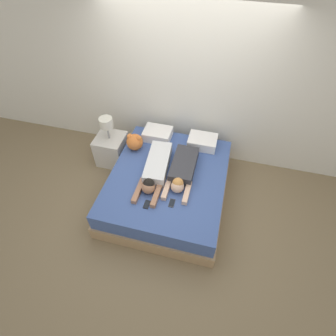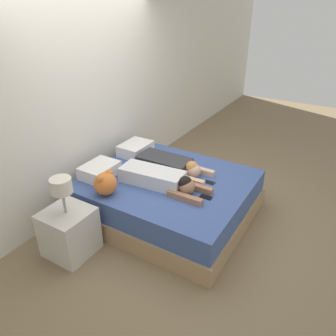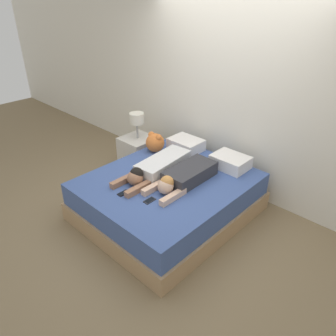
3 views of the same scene
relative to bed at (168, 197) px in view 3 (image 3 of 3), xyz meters
The scene contains 11 objects.
ground_plane 0.25m from the bed, ahead, with size 12.00×12.00×0.00m, color #7F6B4C.
wall_back 1.55m from the bed, 90.00° to the left, with size 12.00×0.06×2.60m.
bed is the anchor object (origin of this frame).
pillow_head_left 0.91m from the bed, 116.24° to the left, with size 0.45×0.34×0.16m.
pillow_head_right 0.91m from the bed, 63.76° to the left, with size 0.45×0.34×0.16m.
person_left 0.40m from the bed, behind, with size 0.38×1.12×0.22m.
person_right 0.40m from the bed, 18.19° to the left, with size 0.36×0.98×0.21m.
cell_phone_left 0.65m from the bed, 103.72° to the right, with size 0.07×0.13×0.01m.
cell_phone_right 0.57m from the bed, 69.61° to the right, with size 0.07×0.13×0.01m.
plush_toy 0.87m from the bed, 147.06° to the left, with size 0.26×0.26×0.27m.
nightstand 1.28m from the bed, 154.97° to the left, with size 0.48×0.48×0.92m.
Camera 3 is at (2.34, -2.45, 2.57)m, focal length 35.00 mm.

